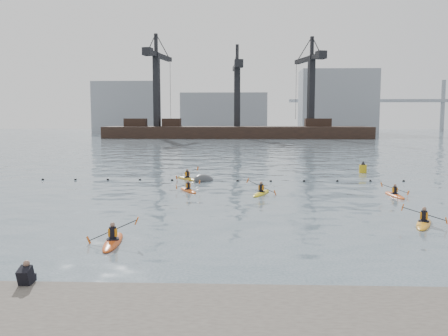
{
  "coord_description": "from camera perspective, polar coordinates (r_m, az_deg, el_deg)",
  "views": [
    {
      "loc": [
        1.39,
        -20.19,
        5.85
      ],
      "look_at": [
        0.33,
        7.73,
        2.8
      ],
      "focal_mm": 38.0,
      "sensor_mm": 36.0,
      "label": 1
    }
  ],
  "objects": [
    {
      "name": "kayaker_4",
      "position": [
        37.19,
        19.84,
        -3.04
      ],
      "size": [
        2.19,
        3.24,
        1.16
      ],
      "rotation": [
        0.0,
        0.0,
        3.24
      ],
      "color": "#E25215",
      "rests_on": "ground"
    },
    {
      "name": "kayaker_5",
      "position": [
        44.3,
        -4.44,
        -1.24
      ],
      "size": [
        2.63,
        3.29,
        1.27
      ],
      "rotation": [
        0.0,
        0.0,
        0.62
      ],
      "color": "#C49217",
      "rests_on": "ground"
    },
    {
      "name": "kayaker_2",
      "position": [
        37.39,
        -4.33,
        -2.65
      ],
      "size": [
        1.94,
        2.96,
        0.97
      ],
      "rotation": [
        0.0,
        0.0,
        0.48
      ],
      "color": "#DC5714",
      "rests_on": "ground"
    },
    {
      "name": "mooring_buoy",
      "position": [
        43.34,
        -2.42,
        -1.53
      ],
      "size": [
        2.61,
        2.89,
        1.65
      ],
      "primitive_type": "ellipsoid",
      "rotation": [
        0.0,
        0.21,
        0.96
      ],
      "color": "#414447",
      "rests_on": "ground"
    },
    {
      "name": "nav_buoy",
      "position": [
        51.4,
        16.37,
        -0.08
      ],
      "size": [
        0.78,
        0.78,
        1.42
      ],
      "color": "gold",
      "rests_on": "ground"
    },
    {
      "name": "float_line",
      "position": [
        43.16,
        -0.35,
        -1.52
      ],
      "size": [
        33.24,
        0.73,
        0.24
      ],
      "color": "black",
      "rests_on": "ground"
    },
    {
      "name": "kayaker_1",
      "position": [
        28.05,
        22.89,
        -6.08
      ],
      "size": [
        2.2,
        3.44,
        1.17
      ],
      "rotation": [
        0.0,
        0.0,
        -0.43
      ],
      "color": "orange",
      "rests_on": "ground"
    },
    {
      "name": "ground",
      "position": [
        21.07,
        -1.71,
        -9.89
      ],
      "size": [
        400.0,
        400.0,
        0.0
      ],
      "primitive_type": "plane",
      "color": "#3E505A",
      "rests_on": "ground"
    },
    {
      "name": "kayaker_0",
      "position": [
        22.79,
        -13.22,
        -8.53
      ],
      "size": [
        2.43,
        3.54,
        1.35
      ],
      "rotation": [
        0.0,
        0.0,
        0.08
      ],
      "color": "#D14913",
      "rests_on": "ground"
    },
    {
      "name": "kayaker_3",
      "position": [
        35.98,
        4.49,
        -2.98
      ],
      "size": [
        2.25,
        3.42,
        1.29
      ],
      "rotation": [
        0.0,
        0.0,
        -0.35
      ],
      "color": "yellow",
      "rests_on": "ground"
    },
    {
      "name": "skyline",
      "position": [
        170.5,
        2.48,
        7.36
      ],
      "size": [
        141.0,
        28.0,
        22.0
      ],
      "color": "gray",
      "rests_on": "ground"
    },
    {
      "name": "barge_pier",
      "position": [
        130.26,
        1.47,
        4.49
      ],
      "size": [
        72.0,
        19.3,
        29.5
      ],
      "color": "black",
      "rests_on": "ground"
    }
  ]
}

